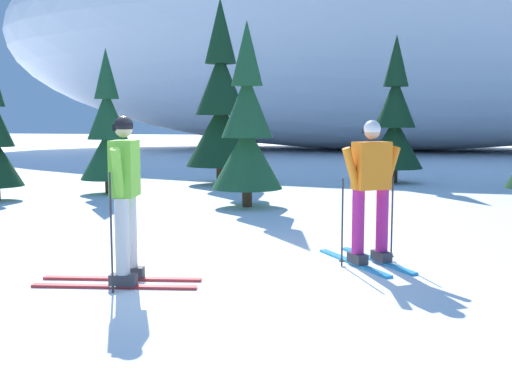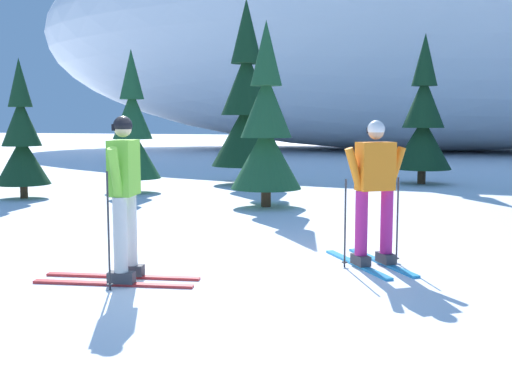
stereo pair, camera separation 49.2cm
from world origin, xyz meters
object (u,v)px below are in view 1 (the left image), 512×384
pine_tree_center (247,130)px  pine_tree_center_right (395,122)px  skier_orange_jacket (371,189)px  skier_lime_jacket (125,197)px  pine_tree_left (108,133)px  pine_tree_center_left (221,107)px

pine_tree_center → pine_tree_center_right: size_ratio=0.91×
skier_orange_jacket → skier_lime_jacket: bearing=-148.5°
skier_lime_jacket → pine_tree_center_right: bearing=77.2°
pine_tree_left → pine_tree_center: bearing=-21.6°
pine_tree_left → pine_tree_center_right: size_ratio=0.84×
skier_orange_jacket → pine_tree_left: (-6.45, 6.10, 0.50)m
pine_tree_center_left → pine_tree_left: bearing=-126.6°
pine_tree_center_left → pine_tree_center: pine_tree_center_left is taller
skier_lime_jacket → pine_tree_center_right: 12.06m
pine_tree_center → skier_orange_jacket: bearing=-59.8°
pine_tree_left → pine_tree_center_left: bearing=53.4°
pine_tree_center_right → pine_tree_center: bearing=-116.9°
skier_orange_jacket → pine_tree_left: 8.89m
skier_orange_jacket → pine_tree_center_right: 10.23m
skier_lime_jacket → pine_tree_center: pine_tree_center is taller
pine_tree_center_left → pine_tree_center_right: size_ratio=1.22×
skier_lime_jacket → pine_tree_left: (-3.93, 7.64, 0.48)m
pine_tree_center_right → skier_lime_jacket: bearing=-102.8°
skier_lime_jacket → pine_tree_center: (-0.17, 6.15, 0.60)m
pine_tree_center_left → pine_tree_center: size_ratio=1.34×
pine_tree_left → pine_tree_center: (3.77, -1.49, 0.12)m
pine_tree_left → pine_tree_center_left: 3.43m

